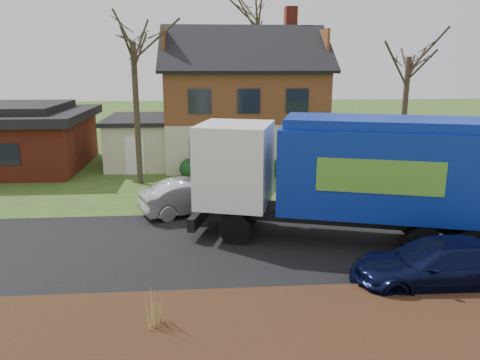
{
  "coord_description": "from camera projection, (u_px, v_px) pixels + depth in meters",
  "views": [
    {
      "loc": [
        -0.4,
        -14.7,
        6.08
      ],
      "look_at": [
        0.93,
        2.5,
        1.67
      ],
      "focal_mm": 35.0,
      "sensor_mm": 36.0,
      "label": 1
    }
  ],
  "objects": [
    {
      "name": "silver_sedan",
      "position": [
        193.0,
        196.0,
        19.12
      ],
      "size": [
        4.5,
        2.99,
        1.4
      ],
      "primitive_type": "imported",
      "rotation": [
        0.0,
        0.0,
        1.96
      ],
      "color": "#A1A3A9",
      "rests_on": "ground"
    },
    {
      "name": "ground",
      "position": [
        218.0,
        247.0,
        15.74
      ],
      "size": [
        120.0,
        120.0,
        0.0
      ],
      "primitive_type": "plane",
      "color": "#324C19",
      "rests_on": "ground"
    },
    {
      "name": "tree_front_east",
      "position": [
        411.0,
        35.0,
        23.12
      ],
      "size": [
        3.23,
        3.23,
        8.97
      ],
      "color": "#3E2E25",
      "rests_on": "ground"
    },
    {
      "name": "tree_back",
      "position": [
        258.0,
        1.0,
        35.97
      ],
      "size": [
        4.0,
        4.0,
        12.65
      ],
      "color": "#3B3023",
      "rests_on": "ground"
    },
    {
      "name": "garbage_truck",
      "position": [
        348.0,
        171.0,
        15.74
      ],
      "size": [
        10.35,
        5.37,
        4.29
      ],
      "rotation": [
        0.0,
        0.0,
        -0.28
      ],
      "color": "black",
      "rests_on": "ground"
    },
    {
      "name": "tree_front_west",
      "position": [
        131.0,
        19.0,
        21.93
      ],
      "size": [
        3.26,
        3.26,
        9.69
      ],
      "color": "#393022",
      "rests_on": "ground"
    },
    {
      "name": "mulch_verge",
      "position": [
        226.0,
        331.0,
        10.58
      ],
      "size": [
        80.0,
        3.5,
        0.3
      ],
      "primitive_type": "cube",
      "color": "#311A10",
      "rests_on": "ground"
    },
    {
      "name": "navy_wagon",
      "position": [
        438.0,
        265.0,
        12.72
      ],
      "size": [
        4.77,
        1.99,
        1.38
      ],
      "primitive_type": "imported",
      "rotation": [
        0.0,
        0.0,
        -1.58
      ],
      "color": "black",
      "rests_on": "ground"
    },
    {
      "name": "ranch_house",
      "position": [
        3.0,
        137.0,
        26.94
      ],
      "size": [
        9.8,
        8.2,
        3.7
      ],
      "color": "maroon",
      "rests_on": "ground"
    },
    {
      "name": "road",
      "position": [
        218.0,
        247.0,
        15.73
      ],
      "size": [
        80.0,
        7.0,
        0.02
      ],
      "primitive_type": "cube",
      "color": "black",
      "rests_on": "ground"
    },
    {
      "name": "main_house",
      "position": [
        235.0,
        96.0,
        28.28
      ],
      "size": [
        12.95,
        8.95,
        9.26
      ],
      "color": "beige",
      "rests_on": "ground"
    },
    {
      "name": "grass_clump_mid",
      "position": [
        157.0,
        306.0,
        10.46
      ],
      "size": [
        0.33,
        0.27,
        0.92
      ],
      "color": "tan",
      "rests_on": "mulch_verge"
    }
  ]
}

